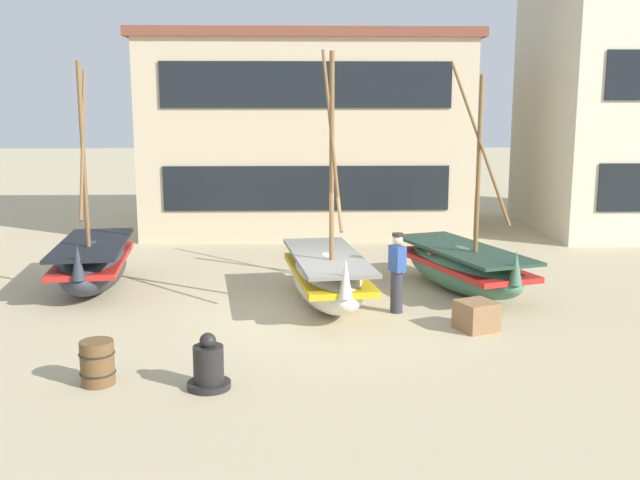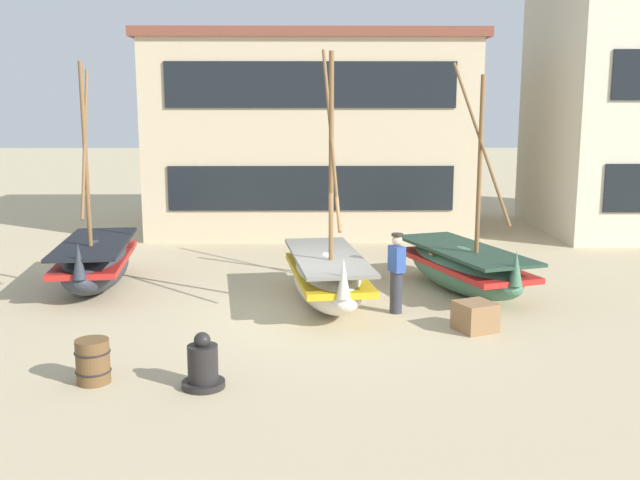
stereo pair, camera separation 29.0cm
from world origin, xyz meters
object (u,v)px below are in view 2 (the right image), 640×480
Objects in this scene: fishing_boat_far_right at (95,262)px; fishing_boat_centre_large at (464,267)px; capstan_winch at (203,366)px; fishing_boat_near_left at (327,276)px; fisherman_by_hull at (396,274)px; cargo_crate at (475,316)px; wooden_barrel at (93,361)px; harbor_building_main at (311,133)px.

fishing_boat_centre_large is at bearing -3.24° from fishing_boat_far_right.
capstan_winch is at bearing -61.33° from fishing_boat_far_right.
fishing_boat_near_left reaches higher than capstan_winch.
fisherman_by_hull is 1.94m from cargo_crate.
wooden_barrel is 7.05m from cargo_crate.
wooden_barrel is at bearing -74.34° from fishing_boat_far_right.
wooden_barrel is 15.80m from harbor_building_main.
harbor_building_main reaches higher than fishing_boat_near_left.
fishing_boat_near_left is at bearing 154.05° from fisherman_by_hull.
fishing_boat_centre_large reaches higher than fishing_boat_far_right.
wooden_barrel is 1.04× the size of cargo_crate.
fishing_boat_centre_large is 1.00× the size of fishing_boat_far_right.
fishing_boat_centre_large is (3.19, 1.08, -0.04)m from fishing_boat_near_left.
fisherman_by_hull is 5.33m from capstan_winch.
fisherman_by_hull is at bearing -135.03° from fishing_boat_centre_large.
fishing_boat_centre_large reaches higher than wooden_barrel.
capstan_winch is at bearing -131.72° from fishing_boat_centre_large.
fisherman_by_hull reaches higher than wooden_barrel.
capstan_winch is 5.57m from cargo_crate.
fishing_boat_far_right is 7.74× the size of cargo_crate.
fishing_boat_centre_large is at bearing 44.97° from fisherman_by_hull.
harbor_building_main is at bearing 91.90° from fishing_boat_near_left.
harbor_building_main is (5.11, 9.04, 2.69)m from fishing_boat_far_right.
fishing_boat_centre_large reaches higher than fisherman_by_hull.
fisherman_by_hull is (6.88, -2.26, 0.21)m from fishing_boat_far_right.
capstan_winch is (3.45, -6.31, -0.28)m from fishing_boat_far_right.
fishing_boat_far_right is 5.93× the size of capstan_winch.
harbor_building_main is (3.39, 15.15, 2.96)m from wooden_barrel.
fishing_boat_near_left is at bearing -16.01° from fishing_boat_far_right.
fishing_boat_far_right is at bearing 176.76° from fishing_boat_centre_large.
fishing_boat_near_left is 1.04× the size of fishing_boat_centre_large.
capstan_winch is at bearing -130.16° from fisherman_by_hull.
fishing_boat_near_left reaches higher than fishing_boat_far_right.
fisherman_by_hull is 0.15× the size of harbor_building_main.
wooden_barrel is at bearing -102.63° from harbor_building_main.
fishing_boat_centre_large is 3.05m from cargo_crate.
fisherman_by_hull is (-1.77, -1.77, 0.25)m from fishing_boat_centre_large.
harbor_building_main reaches higher than fishing_boat_far_right.
fishing_boat_near_left is 5.16m from capstan_winch.
fishing_boat_near_left is 7.77× the size of wooden_barrel.
capstan_winch is 1.26× the size of wooden_barrel.
capstan_winch is 1.31× the size of cargo_crate.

